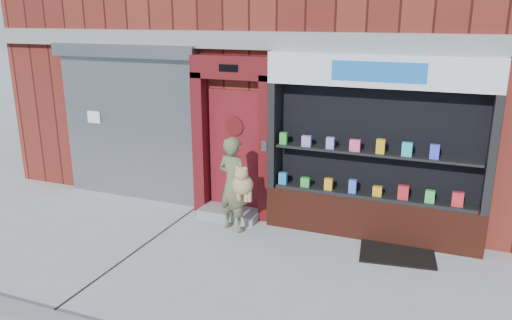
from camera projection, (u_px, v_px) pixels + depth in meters
The scene contains 6 objects.
ground at pixel (229, 266), 7.36m from camera, with size 80.00×80.00×0.00m, color #9E9E99.
shutter_bay at pixel (128, 114), 9.67m from camera, with size 3.10×0.30×3.04m.
red_door_bay at pixel (233, 138), 8.88m from camera, with size 1.52×0.58×2.90m.
pharmacy_bay at pixel (374, 157), 7.97m from camera, with size 3.50×0.41×3.00m.
woman at pixel (234, 184), 8.38m from camera, with size 0.73×0.55×1.64m.
doormat at pixel (397, 254), 7.70m from camera, with size 1.12×0.79×0.03m, color black.
Camera 1 is at (2.83, -6.01, 3.57)m, focal length 35.00 mm.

